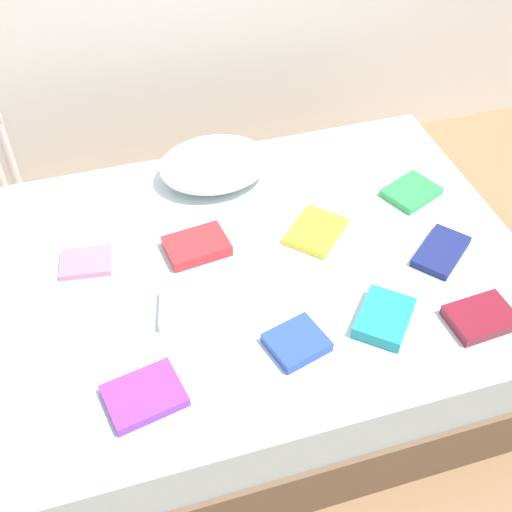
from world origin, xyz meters
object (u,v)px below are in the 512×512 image
object	(u,v)px
textbook_teal	(384,318)
textbook_maroon	(481,318)
pillow	(214,164)
textbook_pink	(86,262)
textbook_white	(190,309)
bed	(260,306)
textbook_yellow	(316,231)
textbook_navy	(441,251)
textbook_blue	(295,343)
textbook_red	(197,246)
textbook_green	(411,192)
textbook_purple	(144,396)

from	to	relation	value
textbook_teal	textbook_maroon	world-z (taller)	textbook_teal
pillow	textbook_pink	world-z (taller)	pillow
textbook_white	textbook_maroon	distance (m)	0.99
bed	textbook_yellow	bearing A→B (deg)	17.70
textbook_white	textbook_yellow	xyz separation A→B (m)	(0.55, 0.25, -0.01)
bed	textbook_pink	bearing A→B (deg)	164.64
textbook_navy	textbook_blue	xyz separation A→B (m)	(-0.66, -0.25, 0.00)
textbook_red	textbook_green	distance (m)	0.92
bed	textbook_blue	world-z (taller)	textbook_blue
textbook_white	textbook_navy	distance (m)	0.96
textbook_pink	textbook_teal	size ratio (longest dim) A/B	0.85
textbook_navy	textbook_purple	bearing A→B (deg)	155.18
textbook_red	textbook_yellow	bearing A→B (deg)	-12.49
bed	textbook_white	world-z (taller)	textbook_white
bed	textbook_red	size ratio (longest dim) A/B	8.74
bed	textbook_red	xyz separation A→B (m)	(-0.21, 0.12, 0.28)
textbook_teal	textbook_maroon	xyz separation A→B (m)	(0.31, -0.09, -0.00)
textbook_white	textbook_yellow	size ratio (longest dim) A/B	0.89
textbook_teal	textbook_green	xyz separation A→B (m)	(0.39, 0.59, -0.01)
textbook_pink	textbook_teal	xyz separation A→B (m)	(0.94, -0.57, 0.01)
bed	textbook_blue	distance (m)	0.49
pillow	textbook_maroon	xyz separation A→B (m)	(0.67, -1.01, -0.06)
textbook_pink	textbook_maroon	xyz separation A→B (m)	(1.25, -0.66, 0.01)
pillow	textbook_purple	size ratio (longest dim) A/B	1.99
textbook_green	pillow	bearing A→B (deg)	132.23
bed	textbook_navy	bearing A→B (deg)	-13.71
textbook_red	bed	bearing A→B (deg)	-37.50
textbook_purple	textbook_maroon	bearing A→B (deg)	-12.42
textbook_navy	textbook_teal	xyz separation A→B (m)	(-0.34, -0.24, 0.01)
textbook_maroon	textbook_navy	bearing A→B (deg)	81.10
textbook_pink	textbook_green	xyz separation A→B (m)	(1.33, 0.02, 0.00)
textbook_white	textbook_purple	xyz separation A→B (m)	(-0.21, -0.30, -0.00)
bed	pillow	bearing A→B (deg)	94.18
textbook_red	textbook_green	xyz separation A→B (m)	(0.92, 0.06, -0.01)
textbook_pink	textbook_purple	world-z (taller)	textbook_purple
pillow	textbook_red	xyz separation A→B (m)	(-0.17, -0.40, -0.05)
textbook_navy	textbook_green	distance (m)	0.35
textbook_navy	textbook_maroon	distance (m)	0.33
textbook_pink	pillow	bearing A→B (deg)	39.03
textbook_white	textbook_pink	world-z (taller)	textbook_white
textbook_pink	textbook_red	xyz separation A→B (m)	(0.41, -0.05, 0.01)
textbook_pink	textbook_blue	distance (m)	0.84
textbook_white	textbook_navy	world-z (taller)	textbook_white
textbook_pink	textbook_purple	bearing A→B (deg)	-72.75
bed	textbook_navy	distance (m)	0.73
textbook_yellow	textbook_maroon	size ratio (longest dim) A/B	1.06
pillow	textbook_teal	size ratio (longest dim) A/B	2.11
textbook_white	textbook_navy	size ratio (longest dim) A/B	0.85
pillow	textbook_white	size ratio (longest dim) A/B	2.23
textbook_pink	textbook_green	world-z (taller)	textbook_green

